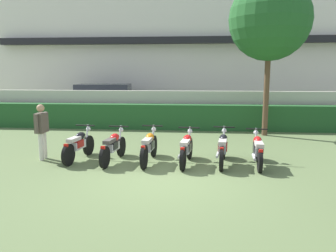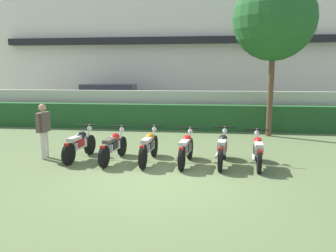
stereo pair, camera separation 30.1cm
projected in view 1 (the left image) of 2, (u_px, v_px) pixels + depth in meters
The scene contains 13 objects.
ground at pixel (162, 179), 7.85m from camera, with size 60.00×60.00×0.00m, color #607547.
building at pixel (186, 49), 21.16m from camera, with size 24.66×6.50×7.96m.
compound_wall at pixel (180, 109), 15.23m from camera, with size 23.43×0.30×1.66m, color beige.
hedge_row at pixel (179, 117), 14.59m from camera, with size 18.74×0.70×1.10m, color #235628.
parked_car at pixel (107, 102), 17.31m from camera, with size 4.64×2.38×1.89m.
tree_near_inspector at pixel (270, 20), 12.56m from camera, with size 3.11×3.11×6.02m.
motorcycle_in_row_0 at pixel (79, 145), 9.45m from camera, with size 0.60×1.81×0.96m.
motorcycle_in_row_1 at pixel (113, 146), 9.26m from camera, with size 0.60×1.89×0.95m.
motorcycle_in_row_2 at pixel (149, 146), 9.21m from camera, with size 0.60×1.97×0.97m.
motorcycle_in_row_3 at pixel (186, 148), 9.01m from camera, with size 0.60×1.81×0.96m.
motorcycle_in_row_4 at pixel (223, 148), 9.02m from camera, with size 0.60×1.92×0.97m.
motorcycle_in_row_5 at pixel (258, 150), 8.86m from camera, with size 0.60×1.80×0.95m.
inspector_person at pixel (42, 127), 9.45m from camera, with size 0.22×0.65×1.60m.
Camera 1 is at (0.84, -7.50, 2.49)m, focal length 35.41 mm.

